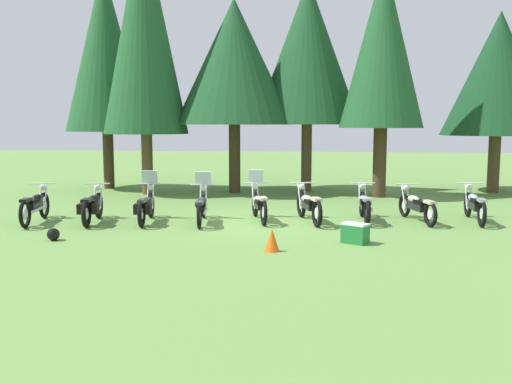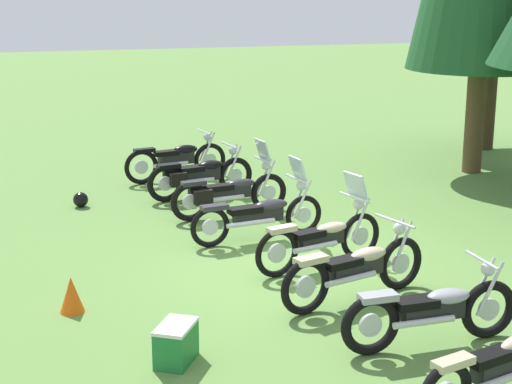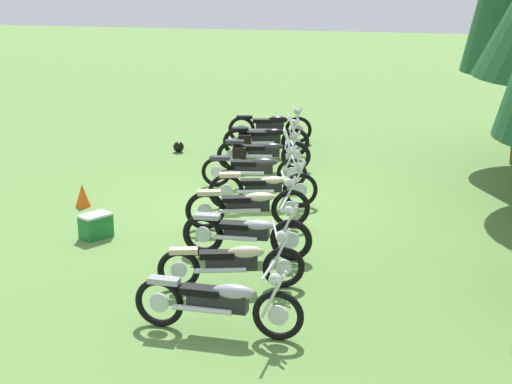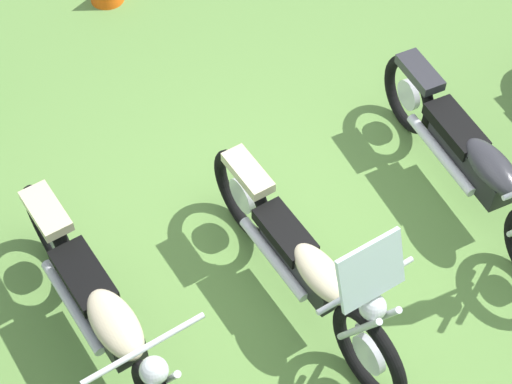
# 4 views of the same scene
# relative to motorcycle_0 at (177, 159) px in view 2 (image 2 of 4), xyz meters

# --- Properties ---
(ground_plane) EXTENTS (80.00, 80.00, 0.00)m
(ground_plane) POSITION_rel_motorcycle_0_xyz_m (5.92, 0.84, -0.47)
(ground_plane) COLOR #608C42
(motorcycle_0) EXTENTS (0.73, 2.28, 1.02)m
(motorcycle_0) POSITION_rel_motorcycle_0_xyz_m (0.00, 0.00, 0.00)
(motorcycle_0) COLOR black
(motorcycle_0) RESTS_ON ground_plane
(motorcycle_1) EXTENTS (0.85, 2.21, 1.02)m
(motorcycle_1) POSITION_rel_motorcycle_0_xyz_m (1.55, 0.15, -0.01)
(motorcycle_1) COLOR black
(motorcycle_1) RESTS_ON ground_plane
(motorcycle_2) EXTENTS (0.74, 2.25, 1.37)m
(motorcycle_2) POSITION_rel_motorcycle_0_xyz_m (2.97, 0.38, -0.01)
(motorcycle_2) COLOR black
(motorcycle_2) RESTS_ON ground_plane
(motorcycle_3) EXTENTS (0.72, 2.35, 1.35)m
(motorcycle_3) POSITION_rel_motorcycle_0_xyz_m (4.47, 0.54, -0.01)
(motorcycle_3) COLOR black
(motorcycle_3) RESTS_ON ground_plane
(motorcycle_4) EXTENTS (0.85, 2.19, 1.37)m
(motorcycle_4) POSITION_rel_motorcycle_0_xyz_m (5.97, 1.05, 0.00)
(motorcycle_4) COLOR black
(motorcycle_4) RESTS_ON ground_plane
(motorcycle_5) EXTENTS (0.96, 2.31, 1.03)m
(motorcycle_5) POSITION_rel_motorcycle_0_xyz_m (7.33, 1.02, -0.00)
(motorcycle_5) COLOR black
(motorcycle_5) RESTS_ON ground_plane
(motorcycle_6) EXTENTS (0.67, 2.27, 1.02)m
(motorcycle_6) POSITION_rel_motorcycle_0_xyz_m (8.86, 1.33, -0.02)
(motorcycle_6) COLOR black
(motorcycle_6) RESTS_ON ground_plane
(motorcycle_7) EXTENTS (0.89, 2.24, 0.99)m
(motorcycle_7) POSITION_rel_motorcycle_0_xyz_m (10.26, 1.41, -0.03)
(motorcycle_7) COLOR black
(motorcycle_7) RESTS_ON ground_plane
(picnic_cooler) EXTENTS (0.67, 0.60, 0.46)m
(picnic_cooler) POSITION_rel_motorcycle_0_xyz_m (8.44, -1.62, -0.24)
(picnic_cooler) COLOR #1E7233
(picnic_cooler) RESTS_ON ground_plane
(traffic_cone) EXTENTS (0.32, 0.32, 0.48)m
(traffic_cone) POSITION_rel_motorcycle_0_xyz_m (6.67, -2.65, -0.23)
(traffic_cone) COLOR #EA590F
(traffic_cone) RESTS_ON ground_plane
(dropped_helmet) EXTENTS (0.29, 0.29, 0.29)m
(dropped_helmet) POSITION_rel_motorcycle_0_xyz_m (1.59, -2.16, -0.32)
(dropped_helmet) COLOR black
(dropped_helmet) RESTS_ON ground_plane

